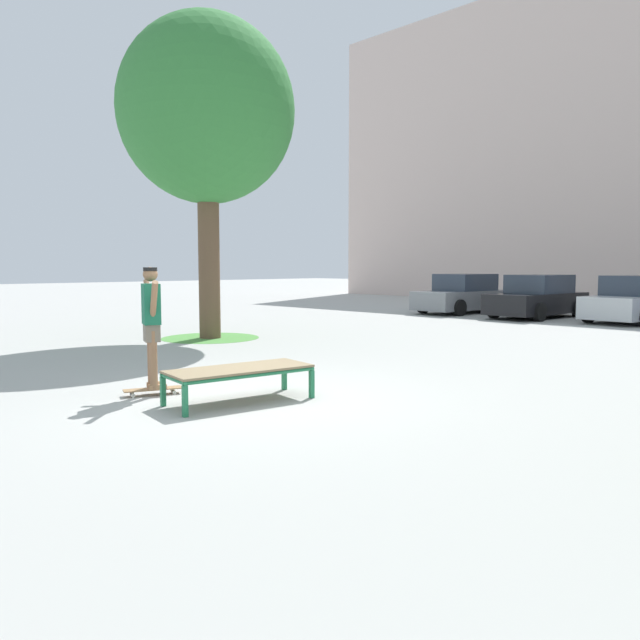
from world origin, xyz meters
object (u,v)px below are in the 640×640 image
skateboard (153,389)px  tree_near_left (207,112)px  skater (152,319)px  car_black (537,298)px  car_silver (635,301)px  skate_box (239,371)px  car_grey (463,295)px

skateboard → tree_near_left: (-5.17, 4.53, 5.46)m
skater → car_black: skater is taller
car_silver → tree_near_left: bearing=-115.9°
skate_box → car_silver: 16.21m
skateboard → skater: bearing=68.0°
skate_box → tree_near_left: (-6.38, 3.93, 5.12)m
skateboard → car_black: car_black is taller
skateboard → skater: skater is taller
skater → car_black: 16.40m
tree_near_left → car_grey: tree_near_left is taller
skater → car_grey: 17.14m
skate_box → skater: size_ratio=1.18×
skateboard → tree_near_left: bearing=138.8°
tree_near_left → car_grey: (-0.12, 11.78, -4.85)m
skateboard → car_silver: size_ratio=0.19×
skate_box → car_black: bearing=102.5°
skateboard → car_black: (-2.26, 16.24, 0.61)m
skater → car_black: bearing=97.9°
skateboard → car_grey: size_ratio=0.19×
car_silver → car_black: bearing=-169.7°
car_grey → car_silver: bearing=4.6°
skate_box → tree_near_left: 9.08m
car_silver → skateboard: bearing=-92.7°
car_black → car_silver: size_ratio=0.99×
tree_near_left → car_silver: tree_near_left is taller
skateboard → tree_near_left: tree_near_left is taller
skateboard → car_grey: bearing=108.0°
car_grey → car_silver: same height
skater → car_grey: (-5.29, 16.30, -0.38)m
car_black → skateboard: bearing=-82.1°
skateboard → car_grey: 17.15m
skate_box → skater: (-1.21, -0.59, 0.66)m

